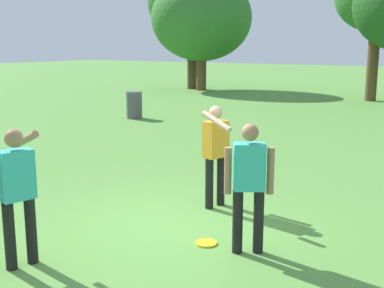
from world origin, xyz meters
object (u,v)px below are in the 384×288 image
Objects in this scene: person_catcher at (216,149)px; person_bystander at (249,180)px; tree_tall_left at (192,3)px; trash_can_beside_table at (134,105)px; tree_broad_center at (201,18)px; person_thrower at (17,187)px; frisbee at (206,243)px.

person_catcher is 1.00× the size of person_bystander.
person_catcher is 0.23× the size of tree_tall_left.
tree_broad_center is at bearing 110.22° from trash_can_beside_table.
person_bystander is 12.01m from trash_can_beside_table.
frisbee is at bearing 49.26° from person_thrower.
person_catcher is 0.25× the size of tree_broad_center.
person_thrower is 1.00× the size of person_bystander.
tree_tall_left is 1.40m from tree_broad_center.
tree_tall_left is 1.10× the size of tree_broad_center.
person_catcher is 1.81m from frisbee.
frisbee is (0.67, -1.39, -0.95)m from person_catcher.
frisbee is at bearing -45.83° from trash_can_beside_table.
person_bystander is 5.71× the size of frisbee.
person_thrower and person_catcher have the same top height.
frisbee is at bearing -56.51° from tree_tall_left.
person_bystander is (1.25, -1.33, -0.02)m from person_catcher.
person_catcher reaches higher than frisbee.
frisbee is 0.30× the size of trash_can_beside_table.
person_thrower reaches higher than frisbee.
person_bystander is at bearing -46.89° from person_catcher.
tree_broad_center is at bearing 122.63° from person_catcher.
trash_can_beside_table is at bearing -66.46° from tree_tall_left.
frisbee is (1.50, 1.74, -0.95)m from person_thrower.
person_thrower is 2.74m from person_bystander.
trash_can_beside_table reaches higher than frisbee.
trash_can_beside_table is at bearing 123.25° from person_thrower.
tree_broad_center is (-11.47, 17.91, 3.12)m from person_catcher.
person_bystander is (2.07, 1.79, -0.02)m from person_thrower.
frisbee is 23.16m from tree_broad_center.
tree_broad_center is (-10.64, 21.04, 3.12)m from person_thrower.
trash_can_beside_table is (-8.11, 8.34, 0.47)m from frisbee.
person_catcher reaches higher than trash_can_beside_table.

